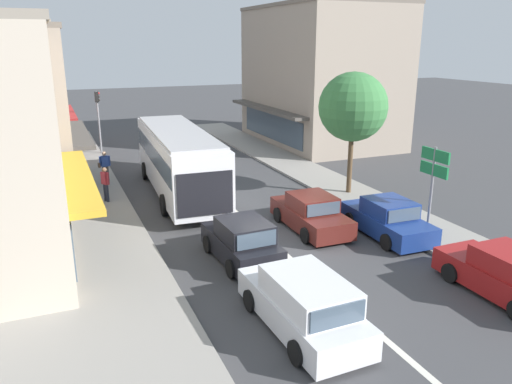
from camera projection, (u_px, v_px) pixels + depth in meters
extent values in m
plane|color=#3F3F42|center=(277.00, 247.00, 18.45)|extent=(140.00, 140.00, 0.00)
cube|color=silver|center=(239.00, 214.00, 21.98)|extent=(0.20, 28.00, 0.01)
cube|color=gray|center=(73.00, 219.00, 21.21)|extent=(5.20, 44.00, 0.14)
cube|color=gray|center=(336.00, 186.00, 26.03)|extent=(2.80, 44.00, 0.12)
cube|color=gold|center=(76.00, 178.00, 17.47)|extent=(1.10, 8.57, 0.20)
cube|color=#425160|center=(67.00, 215.00, 17.69)|extent=(0.06, 7.45, 1.80)
cube|color=#4C4742|center=(77.00, 134.00, 25.87)|extent=(1.10, 8.16, 0.20)
cube|color=#425160|center=(71.00, 159.00, 26.09)|extent=(0.06, 7.10, 1.80)
cube|color=maroon|center=(66.00, 113.00, 33.55)|extent=(1.10, 7.67, 0.20)
cube|color=#425160|center=(61.00, 132.00, 33.77)|extent=(0.06, 6.67, 1.80)
cube|color=gray|center=(320.00, 77.00, 36.55)|extent=(7.68, 12.04, 9.57)
cube|color=#4C4742|center=(267.00, 109.00, 35.56)|extent=(1.10, 11.08, 0.20)
cube|color=#425160|center=(272.00, 127.00, 36.09)|extent=(0.06, 9.63, 1.80)
cube|color=#6E6358|center=(323.00, 6.00, 35.13)|extent=(7.84, 12.04, 0.24)
cube|color=silver|center=(178.00, 160.00, 24.39)|extent=(3.12, 10.93, 2.70)
cube|color=#425160|center=(178.00, 151.00, 24.27)|extent=(3.14, 10.50, 0.90)
cube|color=black|center=(205.00, 194.00, 19.54)|extent=(2.25, 0.19, 1.76)
cube|color=#A8A8AC|center=(177.00, 131.00, 23.98)|extent=(2.95, 10.06, 0.12)
cylinder|color=black|center=(145.00, 171.00, 27.38)|extent=(0.32, 0.97, 0.96)
cylinder|color=black|center=(190.00, 167.00, 28.18)|extent=(0.32, 0.97, 0.96)
cylinder|color=black|center=(164.00, 205.00, 21.67)|extent=(0.32, 0.97, 0.96)
cylinder|color=black|center=(220.00, 199.00, 22.47)|extent=(0.32, 0.97, 0.96)
cube|color=black|center=(241.00, 246.00, 17.19)|extent=(1.78, 3.76, 0.76)
cube|color=black|center=(244.00, 230.00, 16.73)|extent=(1.59, 1.96, 0.64)
cube|color=#425160|center=(233.00, 221.00, 17.57)|extent=(1.40, 0.11, 0.54)
cube|color=#425160|center=(257.00, 240.00, 15.89)|extent=(1.37, 0.11, 0.51)
cylinder|color=black|center=(208.00, 244.00, 17.89)|extent=(0.20, 0.63, 0.62)
cylinder|color=black|center=(249.00, 237.00, 18.55)|extent=(0.20, 0.63, 0.62)
cylinder|color=black|center=(231.00, 269.00, 15.96)|extent=(0.20, 0.63, 0.62)
cylinder|color=black|center=(277.00, 260.00, 16.62)|extent=(0.20, 0.63, 0.62)
cube|color=silver|center=(301.00, 310.00, 13.11)|extent=(1.88, 4.55, 0.76)
cube|color=silver|center=(309.00, 291.00, 12.60)|extent=(1.71, 2.64, 0.68)
cube|color=#425160|center=(285.00, 270.00, 13.75)|extent=(1.51, 0.10, 0.58)
cube|color=#425160|center=(338.00, 316.00, 11.45)|extent=(1.48, 0.10, 0.54)
cylinder|color=black|center=(250.00, 301.00, 14.00)|extent=(0.20, 0.62, 0.62)
cylinder|color=black|center=(305.00, 288.00, 14.70)|extent=(0.20, 0.62, 0.62)
cylinder|color=black|center=(296.00, 353.00, 11.65)|extent=(0.20, 0.62, 0.62)
cylinder|color=black|center=(359.00, 335.00, 12.34)|extent=(0.20, 0.62, 0.62)
cube|color=#561E19|center=(310.00, 217.00, 20.08)|extent=(1.79, 4.23, 0.72)
cube|color=#561E19|center=(312.00, 202.00, 19.80)|extent=(1.59, 1.83, 0.60)
cube|color=#425160|center=(302.00, 196.00, 20.62)|extent=(1.44, 0.08, 0.51)
cube|color=#425160|center=(324.00, 209.00, 18.98)|extent=(1.40, 0.08, 0.48)
cylinder|color=black|center=(278.00, 215.00, 20.95)|extent=(0.19, 0.62, 0.62)
cylinder|color=black|center=(314.00, 210.00, 21.56)|extent=(0.19, 0.62, 0.62)
cylinder|color=black|center=(306.00, 235.00, 18.71)|extent=(0.19, 0.62, 0.62)
cylinder|color=black|center=(345.00, 229.00, 19.32)|extent=(0.19, 0.62, 0.62)
cube|color=maroon|center=(504.00, 279.00, 14.81)|extent=(1.73, 4.21, 0.72)
cube|color=maroon|center=(510.00, 260.00, 14.53)|extent=(1.57, 1.80, 0.60)
cube|color=#425160|center=(485.00, 249.00, 15.34)|extent=(1.44, 0.06, 0.51)
cylinder|color=black|center=(450.00, 273.00, 15.66)|extent=(0.18, 0.62, 0.62)
cylinder|color=black|center=(491.00, 264.00, 16.30)|extent=(0.18, 0.62, 0.62)
cube|color=navy|center=(387.00, 223.00, 19.44)|extent=(1.85, 4.25, 0.72)
cube|color=navy|center=(389.00, 208.00, 19.16)|extent=(1.62, 1.85, 0.60)
cube|color=#425160|center=(376.00, 201.00, 19.99)|extent=(1.44, 0.11, 0.51)
cube|color=#425160|center=(404.00, 215.00, 18.34)|extent=(1.41, 0.10, 0.48)
cylinder|color=black|center=(350.00, 220.00, 20.33)|extent=(0.20, 0.63, 0.62)
cylinder|color=black|center=(386.00, 215.00, 20.92)|extent=(0.20, 0.63, 0.62)
cylinder|color=black|center=(387.00, 242.00, 18.08)|extent=(0.20, 0.63, 0.62)
cylinder|color=black|center=(425.00, 236.00, 18.67)|extent=(0.20, 0.63, 0.62)
cylinder|color=gray|center=(99.00, 124.00, 32.87)|extent=(0.12, 0.12, 4.20)
cube|color=black|center=(97.00, 97.00, 32.37)|extent=(0.24, 0.24, 0.68)
sphere|color=red|center=(99.00, 93.00, 32.35)|extent=(0.13, 0.13, 0.13)
sphere|color=black|center=(99.00, 97.00, 32.42)|extent=(0.13, 0.13, 0.13)
sphere|color=black|center=(99.00, 100.00, 32.48)|extent=(0.13, 0.13, 0.13)
cylinder|color=gray|center=(431.00, 194.00, 18.69)|extent=(0.10, 0.10, 3.60)
cube|color=#19753D|center=(435.00, 155.00, 18.24)|extent=(0.08, 1.40, 0.44)
cube|color=white|center=(436.00, 155.00, 18.26)|extent=(0.01, 1.10, 0.10)
cube|color=#19753D|center=(434.00, 170.00, 18.40)|extent=(0.08, 1.40, 0.44)
cube|color=white|center=(435.00, 170.00, 18.42)|extent=(0.01, 1.10, 0.10)
cylinder|color=brown|center=(350.00, 163.00, 24.38)|extent=(0.24, 0.24, 3.18)
cylinder|color=brown|center=(348.00, 120.00, 24.15)|extent=(0.10, 0.90, 1.05)
cylinder|color=brown|center=(359.00, 121.00, 23.94)|extent=(0.87, 0.10, 0.98)
cylinder|color=brown|center=(357.00, 126.00, 23.49)|extent=(0.10, 0.83, 0.71)
cylinder|color=brown|center=(345.00, 119.00, 23.60)|extent=(0.92, 0.10, 1.23)
sphere|color=#38753D|center=(353.00, 107.00, 23.59)|extent=(3.28, 3.28, 3.28)
cylinder|color=#4C4742|center=(108.00, 174.00, 26.47)|extent=(0.14, 0.14, 0.84)
cylinder|color=#4C4742|center=(104.00, 174.00, 26.40)|extent=(0.14, 0.14, 0.84)
cube|color=#3351A8|center=(105.00, 161.00, 26.23)|extent=(0.37, 0.24, 0.56)
sphere|color=tan|center=(104.00, 154.00, 26.12)|extent=(0.22, 0.22, 0.22)
cylinder|color=#3351A8|center=(109.00, 161.00, 26.33)|extent=(0.09, 0.09, 0.54)
cylinder|color=#3351A8|center=(100.00, 162.00, 26.13)|extent=(0.09, 0.09, 0.54)
cube|color=brown|center=(99.00, 165.00, 26.14)|extent=(0.11, 0.25, 0.22)
cylinder|color=#232838|center=(107.00, 193.00, 23.10)|extent=(0.14, 0.14, 0.84)
cylinder|color=#232838|center=(105.00, 192.00, 23.21)|extent=(0.14, 0.14, 0.84)
cube|color=#A82D38|center=(105.00, 178.00, 22.95)|extent=(0.35, 0.42, 0.56)
sphere|color=brown|center=(104.00, 170.00, 22.84)|extent=(0.22, 0.22, 0.22)
cylinder|color=#A82D38|center=(108.00, 179.00, 22.80)|extent=(0.09, 0.09, 0.54)
cylinder|color=#A82D38|center=(102.00, 177.00, 23.10)|extent=(0.09, 0.09, 0.54)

